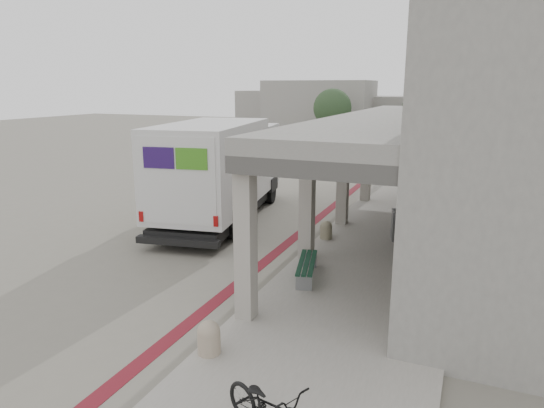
% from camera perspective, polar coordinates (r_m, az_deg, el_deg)
% --- Properties ---
extents(ground, '(120.00, 120.00, 0.00)m').
position_cam_1_polar(ground, '(14.60, -4.49, -6.29)').
color(ground, slate).
rests_on(ground, ground).
extents(bike_lane_stripe, '(0.35, 40.00, 0.01)m').
position_cam_1_polar(bike_lane_stripe, '(15.94, 2.02, -4.49)').
color(bike_lane_stripe, maroon).
rests_on(bike_lane_stripe, ground).
extents(sidewalk, '(4.40, 28.00, 0.12)m').
position_cam_1_polar(sidewalk, '(13.33, 11.15, -8.22)').
color(sidewalk, gray).
rests_on(sidewalk, ground).
extents(transit_building, '(7.60, 17.00, 7.00)m').
position_cam_1_polar(transit_building, '(16.75, 24.53, 7.07)').
color(transit_building, gray).
rests_on(transit_building, ground).
extents(distant_backdrop, '(28.00, 10.00, 6.50)m').
position_cam_1_polar(distant_backdrop, '(48.98, 12.13, 10.74)').
color(distant_backdrop, gray).
rests_on(distant_backdrop, ground).
extents(tree_left, '(3.20, 3.20, 4.80)m').
position_cam_1_polar(tree_left, '(41.78, 7.12, 11.13)').
color(tree_left, '#38281C').
rests_on(tree_left, ground).
extents(tree_mid, '(3.20, 3.20, 4.80)m').
position_cam_1_polar(tree_mid, '(42.43, 17.17, 10.68)').
color(tree_mid, '#38281C').
rests_on(tree_mid, ground).
extents(tree_right, '(3.20, 3.20, 4.80)m').
position_cam_1_polar(tree_right, '(41.37, 28.24, 9.62)').
color(tree_right, '#38281C').
rests_on(tree_right, ground).
extents(fedex_truck, '(4.08, 9.06, 3.73)m').
position_cam_1_polar(fedex_truck, '(18.38, -6.02, 4.26)').
color(fedex_truck, black).
rests_on(fedex_truck, ground).
extents(bench, '(0.85, 1.94, 0.45)m').
position_cam_1_polar(bench, '(12.69, 4.11, -7.30)').
color(bench, gray).
rests_on(bench, sidewalk).
extents(bollard_near, '(0.43, 0.43, 0.65)m').
position_cam_1_polar(bollard_near, '(9.40, -7.44, -15.27)').
color(bollard_near, gray).
rests_on(bollard_near, sidewalk).
extents(bollard_far, '(0.39, 0.39, 0.59)m').
position_cam_1_polar(bollard_far, '(15.95, 6.38, -3.01)').
color(bollard_far, gray).
rests_on(bollard_far, sidewalk).
extents(utility_cabinet, '(0.57, 0.68, 0.98)m').
position_cam_1_polar(utility_cabinet, '(16.19, 14.68, -2.42)').
color(utility_cabinet, slate).
rests_on(utility_cabinet, sidewalk).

